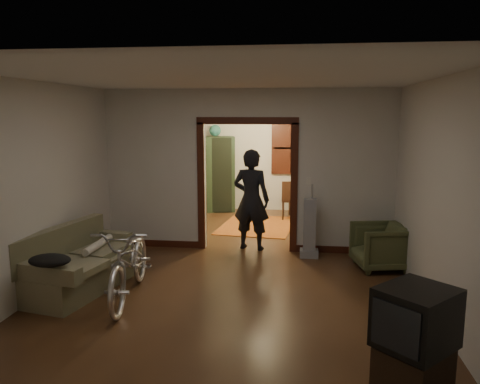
% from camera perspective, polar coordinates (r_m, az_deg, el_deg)
% --- Properties ---
extents(floor, '(5.00, 8.50, 0.01)m').
position_cam_1_polar(floor, '(7.69, 0.28, -8.48)').
color(floor, '#361F11').
rests_on(floor, ground).
extents(ceiling, '(5.00, 8.50, 0.01)m').
position_cam_1_polar(ceiling, '(7.33, 0.30, 12.83)').
color(ceiling, white).
rests_on(ceiling, floor).
extents(wall_back, '(5.00, 0.02, 2.80)m').
position_cam_1_polar(wall_back, '(11.59, 2.81, 4.67)').
color(wall_back, beige).
rests_on(wall_back, floor).
extents(wall_left, '(0.02, 8.50, 2.80)m').
position_cam_1_polar(wall_left, '(8.07, -17.64, 2.12)').
color(wall_left, beige).
rests_on(wall_left, floor).
extents(wall_right, '(0.02, 8.50, 2.80)m').
position_cam_1_polar(wall_right, '(7.51, 19.60, 1.49)').
color(wall_right, beige).
rests_on(wall_right, floor).
extents(partition_wall, '(5.00, 0.14, 2.80)m').
position_cam_1_polar(partition_wall, '(8.12, 0.92, 2.61)').
color(partition_wall, beige).
rests_on(partition_wall, floor).
extents(door_casing, '(1.74, 0.20, 2.32)m').
position_cam_1_polar(door_casing, '(8.16, 0.92, 0.52)').
color(door_casing, '#36150C').
rests_on(door_casing, floor).
extents(far_window, '(0.98, 0.06, 1.28)m').
position_cam_1_polar(far_window, '(11.50, 6.30, 5.34)').
color(far_window, black).
rests_on(far_window, wall_back).
extents(chandelier, '(0.24, 0.24, 0.24)m').
position_cam_1_polar(chandelier, '(9.80, 2.07, 9.35)').
color(chandelier, '#FFE0A5').
rests_on(chandelier, ceiling).
extents(light_switch, '(0.08, 0.01, 0.12)m').
position_cam_1_polar(light_switch, '(8.02, 8.34, 1.34)').
color(light_switch, silver).
rests_on(light_switch, partition_wall).
extents(sofa, '(1.19, 1.98, 0.85)m').
position_cam_1_polar(sofa, '(6.83, -18.69, -7.60)').
color(sofa, '#666344').
rests_on(sofa, floor).
extents(rolled_paper, '(0.10, 0.83, 0.10)m').
position_cam_1_polar(rolled_paper, '(7.02, -16.93, -6.15)').
color(rolled_paper, beige).
rests_on(rolled_paper, sofa).
extents(jacket, '(0.50, 0.37, 0.15)m').
position_cam_1_polar(jacket, '(5.97, -22.19, -7.72)').
color(jacket, black).
rests_on(jacket, sofa).
extents(bicycle, '(0.90, 1.96, 1.00)m').
position_cam_1_polar(bicycle, '(6.26, -13.24, -8.21)').
color(bicycle, silver).
rests_on(bicycle, floor).
extents(armchair, '(0.90, 0.89, 0.70)m').
position_cam_1_polar(armchair, '(7.59, 16.67, -6.38)').
color(armchair, '#464E2B').
rests_on(armchair, floor).
extents(tv_stand, '(0.70, 0.70, 0.47)m').
position_cam_1_polar(tv_stand, '(4.40, 20.28, -20.22)').
color(tv_stand, black).
rests_on(tv_stand, floor).
extents(crt_tv, '(0.77, 0.77, 0.50)m').
position_cam_1_polar(crt_tv, '(4.18, 20.69, -14.15)').
color(crt_tv, black).
rests_on(crt_tv, tv_stand).
extents(vacuum, '(0.33, 0.28, 0.99)m').
position_cam_1_polar(vacuum, '(7.89, 8.48, -4.37)').
color(vacuum, gray).
rests_on(vacuum, floor).
extents(person, '(0.72, 0.55, 1.78)m').
position_cam_1_polar(person, '(8.20, 1.38, -0.93)').
color(person, black).
rests_on(person, floor).
extents(oriental_rug, '(1.68, 2.09, 0.01)m').
position_cam_1_polar(oriental_rug, '(10.07, 2.14, -4.10)').
color(oriental_rug, brown).
rests_on(oriental_rug, floor).
extents(locker, '(1.01, 0.71, 1.84)m').
position_cam_1_polar(locker, '(11.49, -3.01, 2.21)').
color(locker, '#20311D').
rests_on(locker, floor).
extents(globe, '(0.28, 0.28, 0.28)m').
position_cam_1_polar(globe, '(11.40, -3.06, 7.31)').
color(globe, '#1E5972').
rests_on(globe, locker).
extents(desk, '(1.05, 0.77, 0.70)m').
position_cam_1_polar(desk, '(11.33, 8.26, -0.90)').
color(desk, black).
rests_on(desk, floor).
extents(desk_chair, '(0.50, 0.50, 0.89)m').
position_cam_1_polar(desk_chair, '(10.68, 6.20, -0.97)').
color(desk_chair, black).
rests_on(desk_chair, floor).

